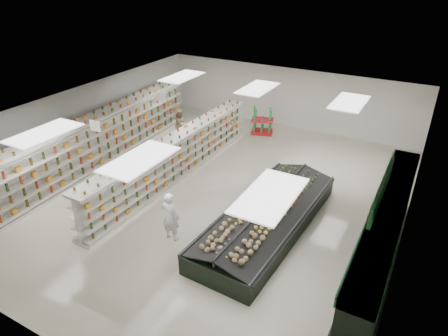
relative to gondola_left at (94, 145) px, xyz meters
The scene contains 16 objects.
floor 5.72m from the gondola_left, ahead, with size 16.00×16.00×0.00m, color beige.
ceiling 6.02m from the gondola_left, ahead, with size 14.00×16.00×0.02m, color white.
wall_back 10.29m from the gondola_left, 57.06° to the left, with size 14.00×0.02×3.20m, color white.
wall_front 9.27m from the gondola_left, 52.83° to the right, with size 14.00×0.02×3.20m, color white.
wall_left 1.64m from the gondola_left, 156.03° to the left, with size 0.02×16.00×3.20m, color white.
wall_right 12.62m from the gondola_left, ahead, with size 0.02×16.00×3.20m, color white.
produce_wall_case 12.15m from the gondola_left, ahead, with size 0.93×8.00×2.20m.
aisle_sign_near 2.83m from the gondola_left, 37.49° to the right, with size 0.52×0.06×0.75m.
aisle_sign_far 3.61m from the gondola_left, 55.72° to the left, with size 0.52×0.06×0.75m.
hortifruti_banner 11.98m from the gondola_left, ahead, with size 0.12×3.20×0.95m.
gondola_left is the anchor object (origin of this frame).
gondola_center 3.81m from the gondola_left, 13.76° to the left, with size 0.94×10.64×1.84m.
produce_island 8.50m from the gondola_left, ahead, with size 2.79×6.93×1.02m.
soda_endcap 8.54m from the gondola_left, 55.00° to the left, with size 1.28×1.05×1.42m.
shopper_main 6.51m from the gondola_left, 23.98° to the right, with size 0.64×0.42×1.74m, color white.
shopper_background 4.66m from the gondola_left, 70.96° to the left, with size 0.75×0.47×1.55m, color #937E5A.
Camera 1 is at (7.00, -11.72, 8.22)m, focal length 32.00 mm.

